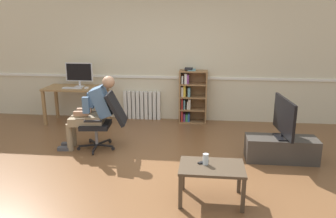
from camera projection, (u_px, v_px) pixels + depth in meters
name	position (u px, v px, depth m)	size (l,w,h in m)	color
ground_plane	(151.00, 172.00, 4.63)	(18.00, 18.00, 0.00)	brown
back_wall	(170.00, 57.00, 6.82)	(12.00, 0.13, 2.70)	beige
computer_desk	(76.00, 92.00, 6.73)	(1.24, 0.65, 0.76)	#9E7547
imac_monitor	(79.00, 73.00, 6.69)	(0.57, 0.14, 0.49)	silver
keyboard	(72.00, 88.00, 6.56)	(0.39, 0.12, 0.02)	silver
computer_mouse	(86.00, 88.00, 6.55)	(0.06, 0.10, 0.03)	white
bookshelf	(191.00, 96.00, 6.78)	(0.57, 0.29, 1.15)	olive
radiator	(142.00, 105.00, 7.05)	(0.80, 0.08, 0.61)	white
office_chair	(105.00, 119.00, 5.35)	(0.83, 0.62, 0.96)	black
person_seated	(93.00, 111.00, 5.32)	(0.98, 0.42, 1.23)	#937F60
tv_stand	(281.00, 149.00, 4.97)	(1.06, 0.41, 0.37)	#3D3833
tv_screen	(284.00, 118.00, 4.84)	(0.23, 0.87, 0.61)	black
coffee_table	(212.00, 171.00, 3.80)	(0.76, 0.51, 0.44)	#4C3D2D
drinking_glass	(206.00, 159.00, 3.81)	(0.07, 0.07, 0.13)	silver
spare_remote	(203.00, 162.00, 3.87)	(0.04, 0.15, 0.02)	black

